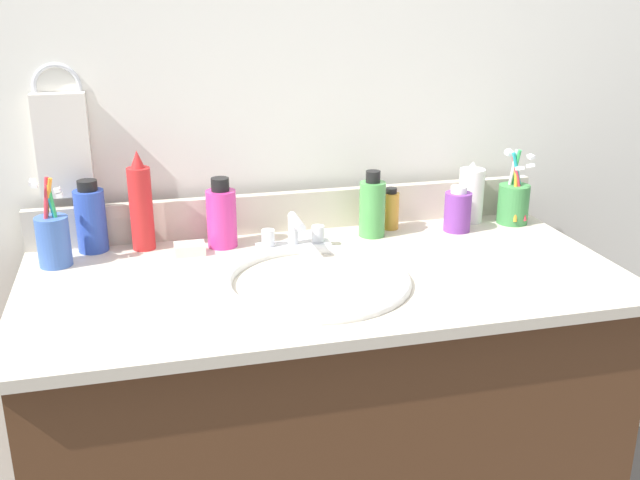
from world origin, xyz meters
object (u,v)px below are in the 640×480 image
Objects in this scene: bottle_cream_purple at (458,211)px; bottle_spray_red at (141,205)px; bottle_shampoo_blue at (91,219)px; bottle_lotion_white at (471,195)px; hand_towel at (63,146)px; bottle_oil_amber at (391,210)px; bottle_toner_green at (372,207)px; bottle_soap_pink at (222,216)px; cup_blue_plastic at (53,239)px; soap_bar at (190,249)px; faucet at (294,237)px; cup_green at (513,202)px.

bottle_spray_red is at bearing 175.60° from bottle_cream_purple.
bottle_shampoo_blue is 1.06× the size of bottle_lotion_white.
hand_towel is 2.24× the size of bottle_oil_amber.
bottle_toner_green reaches higher than bottle_oil_amber.
bottle_soap_pink is (-0.40, -0.02, 0.02)m from bottle_oil_amber.
bottle_toner_green is 0.07m from bottle_oil_amber.
hand_towel reaches higher than cup_blue_plastic.
bottle_oil_amber is 0.47m from soap_bar.
bottle_cream_purple is at bearing -8.23° from hand_towel.
bottle_lotion_white is (0.45, 0.09, 0.04)m from faucet.
hand_towel is 1.41× the size of bottle_shampoo_blue.
bottle_oil_amber is (0.71, -0.07, -0.17)m from hand_towel.
bottle_shampoo_blue reaches higher than bottle_lotion_white.
bottle_toner_green is 0.20m from bottle_cream_purple.
bottle_shampoo_blue is 1.58× the size of bottle_oil_amber.
bottle_shampoo_blue is (0.04, -0.05, -0.15)m from hand_towel.
bottle_soap_pink is 0.10m from soap_bar.
bottle_spray_red is at bearing -24.99° from hand_towel.
cup_green reaches higher than bottle_soap_pink.
faucet is 0.40m from bottle_cream_purple.
bottle_spray_red is 0.14m from soap_bar.
cup_blue_plastic is (-0.74, -0.06, 0.01)m from bottle_oil_amber.
cup_blue_plastic reaches higher than bottle_lotion_white.
bottle_soap_pink reaches higher than soap_bar.
bottle_shampoo_blue is at bearing -51.53° from hand_towel.
bottle_cream_purple is at bearing -172.14° from cup_green.
bottle_spray_red is at bearing 171.46° from bottle_soap_pink.
cup_green is (0.36, 0.01, -0.01)m from bottle_toner_green.
bottle_cream_purple is 0.54m from bottle_soap_pink.
bottle_spray_red reaches higher than bottle_toner_green.
bottle_toner_green is 1.54× the size of bottle_oil_amber.
soap_bar is at bearing -154.76° from bottle_soap_pink.
bottle_spray_red reaches higher than bottle_lotion_white.
bottle_toner_green is 0.84× the size of cup_green.
cup_green reaches higher than faucet.
hand_towel is at bearing 170.57° from bottle_toner_green.
cup_blue_plastic reaches higher than faucet.
bottle_soap_pink is at bearing 176.90° from bottle_cream_purple.
bottle_lotion_white is 0.82× the size of cup_green.
bottle_cream_purple is at bearing 0.54° from soap_bar.
bottle_lotion_white is 0.68m from soap_bar.
bottle_spray_red is at bearing 18.10° from cup_blue_plastic.
cup_green is at bearing -2.21° from bottle_spray_red.
soap_bar is (-0.07, -0.04, -0.06)m from bottle_soap_pink.
hand_towel is 1.23× the size of cup_green.
hand_towel is 0.34m from soap_bar.
faucet is at bearing -165.73° from bottle_toner_green.
bottle_cream_purple is (0.86, -0.12, -0.17)m from hand_towel.
bottle_toner_green is at bearing -5.06° from bottle_shampoo_blue.
cup_green is at bearing 7.86° from bottle_cream_purple.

